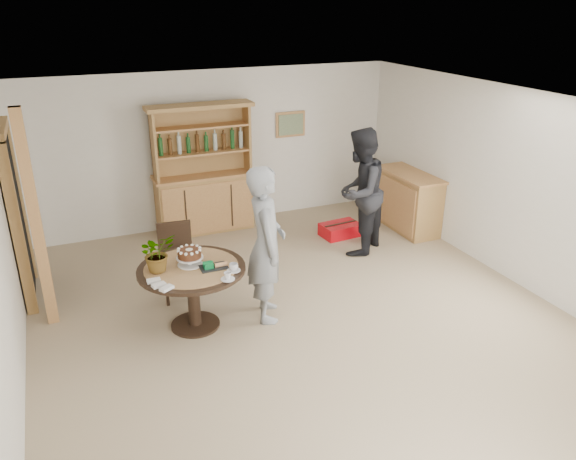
# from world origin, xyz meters

# --- Properties ---
(ground) EXTENTS (7.00, 7.00, 0.00)m
(ground) POSITION_xyz_m (0.00, 0.00, 0.00)
(ground) COLOR tan
(ground) RESTS_ON ground
(room_shell) EXTENTS (6.04, 7.04, 2.52)m
(room_shell) POSITION_xyz_m (0.00, 0.01, 1.74)
(room_shell) COLOR white
(room_shell) RESTS_ON ground
(doorway) EXTENTS (0.13, 1.10, 2.18)m
(doorway) POSITION_xyz_m (-2.93, 2.00, 1.11)
(doorway) COLOR black
(doorway) RESTS_ON ground
(pine_post) EXTENTS (0.12, 0.12, 2.50)m
(pine_post) POSITION_xyz_m (-2.70, 1.20, 1.25)
(pine_post) COLOR tan
(pine_post) RESTS_ON ground
(hutch) EXTENTS (1.62, 0.54, 2.04)m
(hutch) POSITION_xyz_m (-0.30, 3.24, 0.69)
(hutch) COLOR #B18D4B
(hutch) RESTS_ON ground
(sideboard) EXTENTS (0.54, 1.26, 0.94)m
(sideboard) POSITION_xyz_m (2.74, 2.00, 0.47)
(sideboard) COLOR #B18D4B
(sideboard) RESTS_ON ground
(dining_table) EXTENTS (1.20, 1.20, 0.76)m
(dining_table) POSITION_xyz_m (-1.19, 0.45, 0.60)
(dining_table) COLOR black
(dining_table) RESTS_ON ground
(dining_chair) EXTENTS (0.45, 0.45, 0.95)m
(dining_chair) POSITION_xyz_m (-1.18, 1.27, 0.54)
(dining_chair) COLOR black
(dining_chair) RESTS_ON ground
(birthday_cake) EXTENTS (0.30, 0.30, 0.20)m
(birthday_cake) POSITION_xyz_m (-1.19, 0.50, 0.88)
(birthday_cake) COLOR white
(birthday_cake) RESTS_ON dining_table
(flower_vase) EXTENTS (0.47, 0.44, 0.42)m
(flower_vase) POSITION_xyz_m (-1.54, 0.50, 0.97)
(flower_vase) COLOR #3F7233
(flower_vase) RESTS_ON dining_table
(gift_tray) EXTENTS (0.30, 0.20, 0.08)m
(gift_tray) POSITION_xyz_m (-0.98, 0.32, 0.79)
(gift_tray) COLOR black
(gift_tray) RESTS_ON dining_table
(coffee_cup_a) EXTENTS (0.15, 0.15, 0.09)m
(coffee_cup_a) POSITION_xyz_m (-0.79, 0.17, 0.80)
(coffee_cup_a) COLOR silver
(coffee_cup_a) RESTS_ON dining_table
(coffee_cup_b) EXTENTS (0.15, 0.15, 0.08)m
(coffee_cup_b) POSITION_xyz_m (-0.91, -0.00, 0.79)
(coffee_cup_b) COLOR silver
(coffee_cup_b) RESTS_ON dining_table
(napkins) EXTENTS (0.24, 0.33, 0.03)m
(napkins) POSITION_xyz_m (-1.60, 0.13, 0.77)
(napkins) COLOR white
(napkins) RESTS_ON dining_table
(teen_boy) EXTENTS (0.60, 0.77, 1.84)m
(teen_boy) POSITION_xyz_m (-0.34, 0.35, 0.92)
(teen_boy) COLOR gray
(teen_boy) RESTS_ON ground
(adult_person) EXTENTS (1.14, 1.10, 1.85)m
(adult_person) POSITION_xyz_m (1.55, 1.53, 0.93)
(adult_person) COLOR black
(adult_person) RESTS_ON ground
(red_suitcase) EXTENTS (0.63, 0.45, 0.21)m
(red_suitcase) POSITION_xyz_m (1.60, 2.14, 0.10)
(red_suitcase) COLOR red
(red_suitcase) RESTS_ON ground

